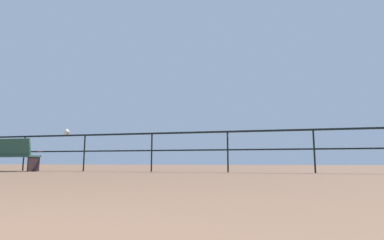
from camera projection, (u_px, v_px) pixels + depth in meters
pier_railing at (228, 141)px, 8.03m from camera, size 21.67×0.05×1.10m
bench_far_left at (7, 154)px, 8.87m from camera, size 1.79×0.69×0.95m
seagull_on_rail at (67, 132)px, 9.27m from camera, size 0.33×0.32×0.19m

